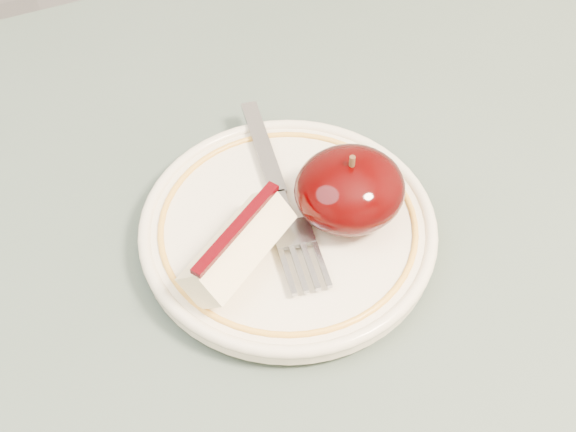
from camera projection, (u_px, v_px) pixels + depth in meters
name	position (u px, v px, depth m)	size (l,w,h in m)	color
plate	(288.00, 229.00, 0.55)	(0.21, 0.21, 0.02)	beige
apple_half	(350.00, 189.00, 0.54)	(0.08, 0.07, 0.06)	black
apple_wedge	(238.00, 247.00, 0.52)	(0.09, 0.08, 0.04)	#FFF3BB
fork	(279.00, 194.00, 0.56)	(0.04, 0.18, 0.00)	gray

